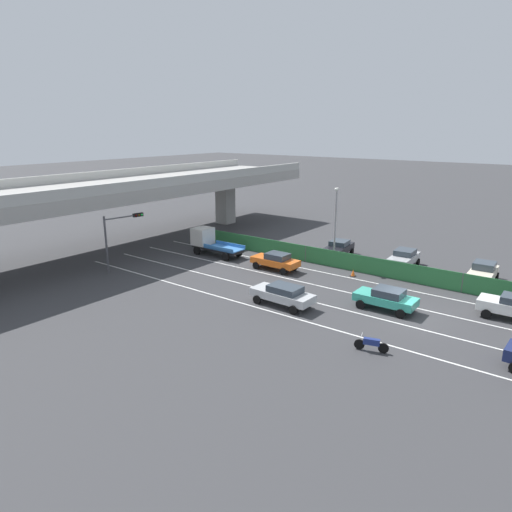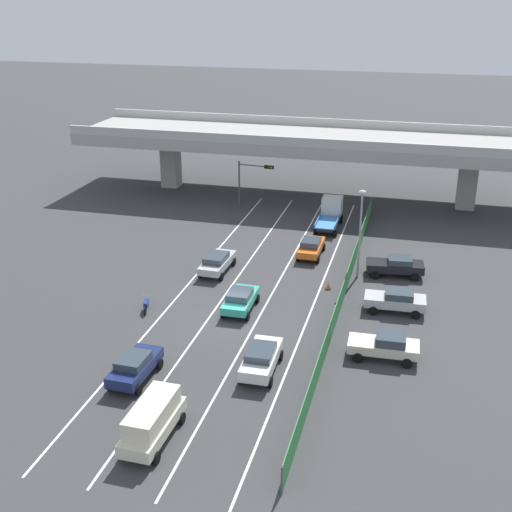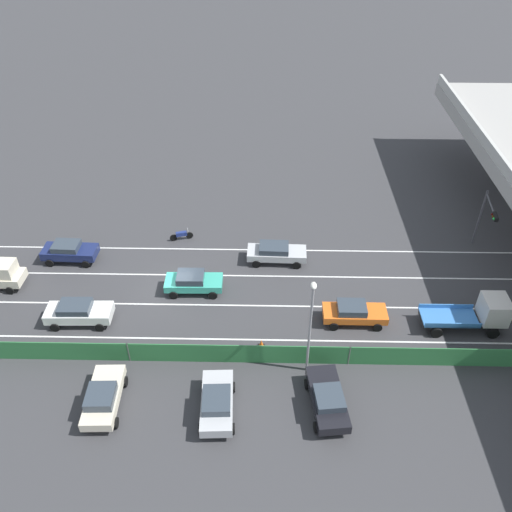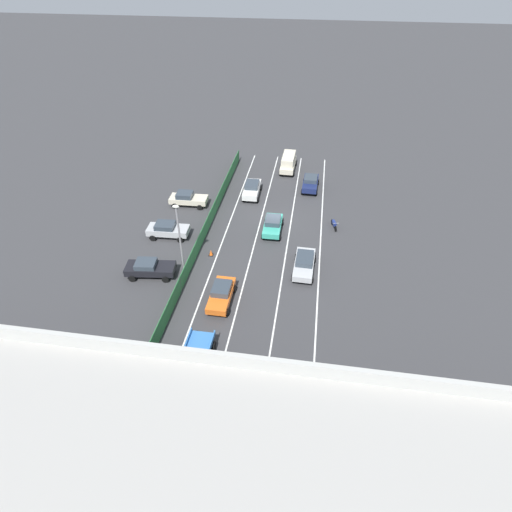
# 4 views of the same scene
# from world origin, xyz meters

# --- Properties ---
(ground_plane) EXTENTS (300.00, 300.00, 0.00)m
(ground_plane) POSITION_xyz_m (0.00, 0.00, 0.00)
(ground_plane) COLOR #38383A
(lane_line_left_edge) EXTENTS (0.14, 46.12, 0.01)m
(lane_line_left_edge) POSITION_xyz_m (-5.03, 5.06, 0.00)
(lane_line_left_edge) COLOR silver
(lane_line_left_edge) RESTS_ON ground
(lane_line_mid_left) EXTENTS (0.14, 46.12, 0.01)m
(lane_line_mid_left) POSITION_xyz_m (-1.68, 5.06, 0.00)
(lane_line_mid_left) COLOR silver
(lane_line_mid_left) RESTS_ON ground
(lane_line_mid_right) EXTENTS (0.14, 46.12, 0.01)m
(lane_line_mid_right) POSITION_xyz_m (1.68, 5.06, 0.00)
(lane_line_mid_right) COLOR silver
(lane_line_mid_right) RESTS_ON ground
(lane_line_right_edge) EXTENTS (0.14, 46.12, 0.01)m
(lane_line_right_edge) POSITION_xyz_m (5.03, 5.06, 0.00)
(lane_line_right_edge) COLOR silver
(lane_line_right_edge) RESTS_ON ground
(green_fence) EXTENTS (0.10, 42.22, 1.55)m
(green_fence) POSITION_xyz_m (7.01, 5.06, 0.77)
(green_fence) COLOR #2D753D
(green_fence) RESTS_ON ground
(car_sedan_silver) EXTENTS (2.11, 4.70, 1.53)m
(car_sedan_silver) POSITION_xyz_m (-3.59, 7.55, 0.87)
(car_sedan_silver) COLOR #B7BABC
(car_sedan_silver) RESTS_ON ground
(car_taxi_teal) EXTENTS (2.05, 4.24, 1.56)m
(car_taxi_teal) POSITION_xyz_m (0.11, 1.38, 0.87)
(car_taxi_teal) COLOR teal
(car_taxi_teal) RESTS_ON ground
(car_sedan_navy) EXTENTS (2.10, 4.31, 1.62)m
(car_sedan_navy) POSITION_xyz_m (-3.38, -8.85, 0.91)
(car_sedan_navy) COLOR navy
(car_sedan_navy) RESTS_ON ground
(car_taxi_orange) EXTENTS (1.95, 4.40, 1.55)m
(car_taxi_orange) POSITION_xyz_m (3.15, 12.86, 0.87)
(car_taxi_orange) COLOR orange
(car_taxi_orange) RESTS_ON ground
(car_sedan_white) EXTENTS (2.06, 4.55, 1.64)m
(car_sedan_white) POSITION_xyz_m (3.56, -6.13, 0.92)
(car_sedan_white) COLOR white
(car_sedan_white) RESTS_ON ground
(flatbed_truck_blue) EXTENTS (2.18, 5.57, 2.57)m
(flatbed_truck_blue) POSITION_xyz_m (3.55, 21.23, 1.31)
(flatbed_truck_blue) COLOR black
(flatbed_truck_blue) RESTS_ON ground
(motorcycle) EXTENTS (0.76, 1.90, 0.93)m
(motorcycle) POSITION_xyz_m (-6.36, -0.36, 0.46)
(motorcycle) COLOR black
(motorcycle) RESTS_ON ground
(parked_sedan_cream) EXTENTS (4.40, 2.16, 1.64)m
(parked_sedan_cream) POSITION_xyz_m (10.59, -2.67, 0.89)
(parked_sedan_cream) COLOR beige
(parked_sedan_cream) RESTS_ON ground
(parked_wagon_silver) EXTENTS (4.35, 2.20, 1.61)m
(parked_wagon_silver) POSITION_xyz_m (10.83, 4.00, 0.90)
(parked_wagon_silver) COLOR #B2B5B7
(parked_wagon_silver) RESTS_ON ground
(parked_sedan_dark) EXTENTS (4.68, 2.46, 1.58)m
(parked_sedan_dark) POSITION_xyz_m (10.44, 10.42, 0.88)
(parked_sedan_dark) COLOR black
(parked_sedan_dark) RESTS_ON ground
(traffic_light) EXTENTS (3.84, 0.82, 5.02)m
(traffic_light) POSITION_xyz_m (-5.04, 23.84, 3.62)
(traffic_light) COLOR #47474C
(traffic_light) RESTS_ON ground
(street_lamp) EXTENTS (0.60, 0.36, 7.18)m
(street_lamp) POSITION_xyz_m (7.54, 9.39, 4.35)
(street_lamp) COLOR gray
(street_lamp) RESTS_ON ground
(traffic_cone) EXTENTS (0.47, 0.47, 0.62)m
(traffic_cone) POSITION_xyz_m (5.64, 6.50, 0.29)
(traffic_cone) COLOR orange
(traffic_cone) RESTS_ON ground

